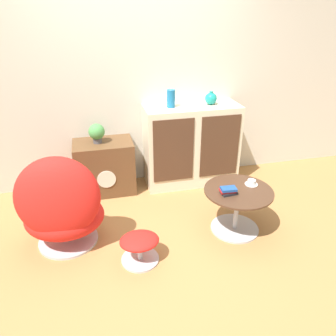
% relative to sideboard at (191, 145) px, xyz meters
% --- Properties ---
extents(ground_plane, '(12.00, 12.00, 0.00)m').
position_rel_sideboard_xyz_m(ground_plane, '(-0.62, -1.13, -0.49)').
color(ground_plane, '#A87542').
extents(wall_back, '(6.40, 0.06, 2.60)m').
position_rel_sideboard_xyz_m(wall_back, '(-0.62, 0.26, 0.81)').
color(wall_back, beige).
rests_on(wall_back, ground_plane).
extents(sideboard, '(1.12, 0.46, 0.99)m').
position_rel_sideboard_xyz_m(sideboard, '(0.00, 0.00, 0.00)').
color(sideboard, beige).
rests_on(sideboard, ground_plane).
extents(tv_console, '(0.67, 0.44, 0.63)m').
position_rel_sideboard_xyz_m(tv_console, '(-1.06, 0.01, -0.18)').
color(tv_console, brown).
rests_on(tv_console, ground_plane).
extents(egg_chair, '(0.79, 0.74, 0.95)m').
position_rel_sideboard_xyz_m(egg_chair, '(-1.49, -0.94, -0.08)').
color(egg_chair, '#B7B7BC').
rests_on(egg_chair, ground_plane).
extents(ottoman, '(0.34, 0.33, 0.26)m').
position_rel_sideboard_xyz_m(ottoman, '(-0.86, -1.30, -0.32)').
color(ottoman, '#B7B7BC').
rests_on(ottoman, ground_plane).
extents(coffee_table, '(0.66, 0.66, 0.45)m').
position_rel_sideboard_xyz_m(coffee_table, '(0.14, -1.08, -0.21)').
color(coffee_table, '#B7B7BC').
rests_on(coffee_table, ground_plane).
extents(vase_leftmost, '(0.09, 0.09, 0.20)m').
position_rel_sideboard_xyz_m(vase_leftmost, '(-0.26, 0.00, 0.59)').
color(vase_leftmost, '#196699').
rests_on(vase_leftmost, sideboard).
extents(vase_inner_left, '(0.14, 0.14, 0.15)m').
position_rel_sideboard_xyz_m(vase_inner_left, '(0.22, 0.00, 0.56)').
color(vase_inner_left, teal).
rests_on(vase_inner_left, sideboard).
extents(potted_plant, '(0.18, 0.18, 0.22)m').
position_rel_sideboard_xyz_m(potted_plant, '(-1.11, 0.01, 0.26)').
color(potted_plant, '#4C4C51').
rests_on(potted_plant, tv_console).
extents(teacup, '(0.13, 0.13, 0.05)m').
position_rel_sideboard_xyz_m(teacup, '(0.31, -1.00, -0.02)').
color(teacup, white).
rests_on(teacup, coffee_table).
extents(book_stack, '(0.16, 0.11, 0.07)m').
position_rel_sideboard_xyz_m(book_stack, '(0.01, -1.12, -0.01)').
color(book_stack, black).
rests_on(book_stack, coffee_table).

